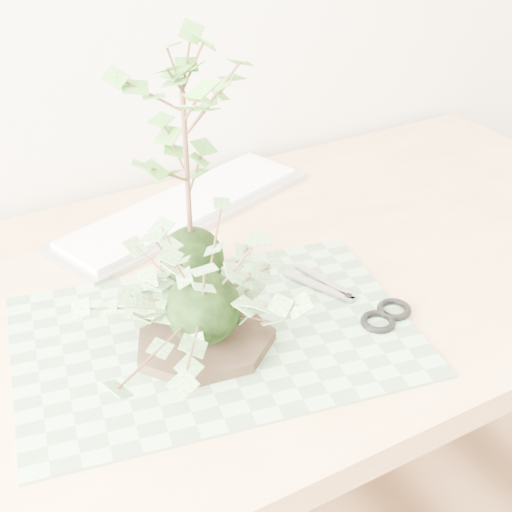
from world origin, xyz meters
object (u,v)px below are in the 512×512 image
object	(u,v)px
desk	(195,346)
keyboard	(185,208)
ivy_kokedama	(202,278)
maple_kokedama	(183,109)

from	to	relation	value
desk	keyboard	bearing A→B (deg)	67.83
keyboard	ivy_kokedama	bearing A→B (deg)	-129.22
desk	maple_kokedama	distance (m)	0.35
desk	keyboard	xyz separation A→B (m)	(0.09, 0.22, 0.10)
desk	keyboard	world-z (taller)	keyboard
maple_kokedama	keyboard	xyz separation A→B (m)	(0.08, 0.20, -0.25)
ivy_kokedama	maple_kokedama	bearing A→B (deg)	70.61
ivy_kokedama	keyboard	size ratio (longest dim) A/B	0.58
keyboard	desk	bearing A→B (deg)	-130.76
maple_kokedama	keyboard	size ratio (longest dim) A/B	0.75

